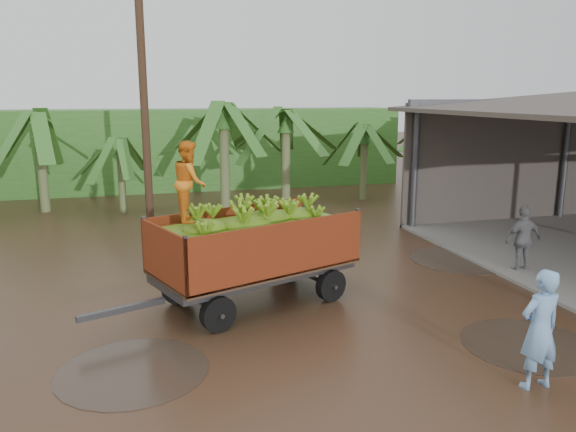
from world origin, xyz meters
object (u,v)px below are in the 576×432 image
object	(u,v)px
utility_pole	(144,100)
man_blue	(540,329)
banana_trailer	(253,245)
man_grey	(523,240)

from	to	relation	value
utility_pole	man_blue	bearing A→B (deg)	-64.86
banana_trailer	man_blue	distance (m)	5.60
banana_trailer	utility_pole	size ratio (longest dim) A/B	0.70
banana_trailer	utility_pole	bearing A→B (deg)	85.44
banana_trailer	man_blue	xyz separation A→B (m)	(3.32, -4.49, -0.33)
man_grey	man_blue	bearing A→B (deg)	53.80
banana_trailer	utility_pole	world-z (taller)	utility_pole
banana_trailer	man_blue	size ratio (longest dim) A/B	3.08
banana_trailer	man_grey	bearing A→B (deg)	-18.06
man_blue	man_grey	world-z (taller)	man_blue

